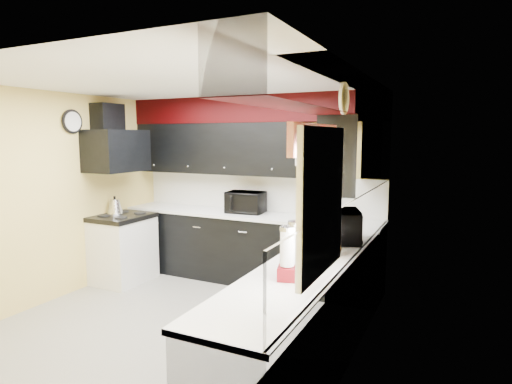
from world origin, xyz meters
TOP-DOWN VIEW (x-y plane):
  - ground at (0.00, 0.00)m, footprint 3.60×3.60m
  - wall_back at (0.00, 1.80)m, footprint 3.60×0.06m
  - wall_right at (1.80, 0.00)m, footprint 0.06×3.60m
  - wall_left at (-1.80, 0.00)m, footprint 0.06×3.60m
  - ceiling at (0.00, 0.00)m, footprint 3.60×3.60m
  - cab_back at (0.00, 1.50)m, footprint 3.60×0.60m
  - cab_right at (1.50, -0.30)m, footprint 0.60×3.00m
  - counter_back at (0.00, 1.50)m, footprint 3.62×0.64m
  - counter_right at (1.50, -0.30)m, footprint 0.64×3.02m
  - splash_back at (0.00, 1.79)m, footprint 3.60×0.02m
  - splash_right at (1.79, 0.00)m, footprint 0.02×3.60m
  - upper_back at (-0.50, 1.62)m, footprint 2.60×0.35m
  - upper_right at (1.62, 0.90)m, footprint 0.35×1.80m
  - soffit_back at (0.00, 1.62)m, footprint 3.60×0.36m
  - soffit_right at (1.62, -0.18)m, footprint 0.36×3.24m
  - stove at (-1.50, 0.75)m, footprint 0.60×0.75m
  - cooktop at (-1.50, 0.75)m, footprint 0.62×0.77m
  - hood at (-1.55, 0.75)m, footprint 0.50×0.78m
  - hood_duct at (-1.68, 0.75)m, footprint 0.24×0.40m
  - window at (1.79, -0.90)m, footprint 0.03×0.86m
  - valance at (1.73, -0.90)m, footprint 0.04×0.88m
  - pan_top at (0.82, 1.55)m, footprint 0.03×0.22m
  - pan_mid at (0.82, 1.42)m, footprint 0.03×0.28m
  - pan_low at (0.82, 1.68)m, footprint 0.03×0.24m
  - cut_board at (0.83, 1.30)m, footprint 0.03×0.26m
  - baskets at (1.52, 0.05)m, footprint 0.27×0.27m
  - clock at (-1.77, 0.25)m, footprint 0.03×0.30m
  - deco_plate at (1.77, -0.35)m, footprint 0.03×0.24m
  - toaster_oven at (-0.03, 1.53)m, footprint 0.53×0.45m
  - microwave at (1.54, 0.53)m, footprint 0.55×0.65m
  - utensil_crock at (1.10, 1.49)m, footprint 0.18×0.18m
  - knife_block at (1.10, 1.48)m, footprint 0.11×0.15m
  - kettle at (-1.68, 0.81)m, footprint 0.27×0.27m
  - dispenser_a at (1.52, -0.66)m, footprint 0.14×0.14m
  - dispenser_b at (1.50, -0.78)m, footprint 0.16×0.16m

SIDE VIEW (x-z plane):
  - ground at x=0.00m, z-range 0.00..0.00m
  - stove at x=-1.50m, z-range 0.00..0.86m
  - cab_back at x=0.00m, z-range 0.00..0.90m
  - cab_right at x=1.50m, z-range 0.00..0.90m
  - cooktop at x=-1.50m, z-range 0.86..0.92m
  - counter_back at x=0.00m, z-range 0.90..0.94m
  - counter_right at x=1.50m, z-range 0.90..0.94m
  - kettle at x=-1.68m, z-range 0.92..1.11m
  - utensil_crock at x=1.10m, z-range 0.94..1.12m
  - knife_block at x=1.10m, z-range 0.94..1.15m
  - toaster_oven at x=-0.03m, z-range 0.94..1.23m
  - microwave at x=1.54m, z-range 0.94..1.24m
  - dispenser_b at x=1.50m, z-range 0.94..1.30m
  - dispenser_a at x=1.52m, z-range 0.94..1.32m
  - baskets at x=1.52m, z-range 0.93..1.43m
  - splash_back at x=0.00m, z-range 0.94..1.44m
  - splash_right at x=1.79m, z-range 0.94..1.44m
  - wall_back at x=0.00m, z-range 0.00..2.50m
  - wall_right at x=1.80m, z-range 0.00..2.50m
  - wall_left at x=-1.80m, z-range 0.00..2.50m
  - window at x=1.79m, z-range 1.07..2.03m
  - pan_low at x=0.82m, z-range 1.51..1.93m
  - pan_mid at x=0.82m, z-range 1.52..1.98m
  - hood at x=-1.55m, z-range 1.50..2.06m
  - upper_back at x=-0.50m, z-range 1.45..2.15m
  - upper_right at x=1.62m, z-range 1.45..2.15m
  - cut_board at x=0.83m, z-range 1.62..1.98m
  - valance at x=1.73m, z-range 1.85..2.05m
  - pan_top at x=0.82m, z-range 1.80..2.20m
  - clock at x=-1.77m, z-range 2.00..2.30m
  - hood_duct at x=-1.68m, z-range 2.00..2.40m
  - deco_plate at x=1.77m, z-range 2.13..2.37m
  - soffit_back at x=0.00m, z-range 2.15..2.50m
  - soffit_right at x=1.62m, z-range 2.15..2.50m
  - ceiling at x=0.00m, z-range 2.47..2.53m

